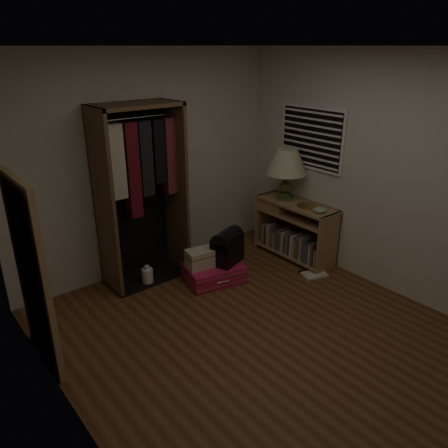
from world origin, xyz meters
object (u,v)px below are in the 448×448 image
(console_bookshelf, at_px, (293,228))
(white_jug, at_px, (148,276))
(open_wardrobe, at_px, (143,178))
(pink_suitcase, at_px, (214,273))
(train_case, at_px, (200,258))
(black_bag, at_px, (227,246))
(table_lamp, at_px, (287,163))
(floor_mirror, at_px, (32,275))

(console_bookshelf, distance_m, white_jug, 1.97)
(open_wardrobe, distance_m, white_jug, 1.14)
(pink_suitcase, distance_m, train_case, 0.27)
(pink_suitcase, height_order, black_bag, black_bag)
(train_case, relative_size, table_lamp, 0.52)
(console_bookshelf, height_order, black_bag, console_bookshelf)
(floor_mirror, xyz_separation_m, black_bag, (2.19, 0.12, -0.43))
(console_bookshelf, bearing_deg, table_lamp, 88.28)
(console_bookshelf, distance_m, black_bag, 1.05)
(console_bookshelf, xyz_separation_m, open_wardrobe, (-1.74, 0.73, 0.83))
(open_wardrobe, relative_size, table_lamp, 3.05)
(train_case, bearing_deg, black_bag, -9.09)
(black_bag, bearing_deg, console_bookshelf, -23.37)
(open_wardrobe, distance_m, black_bag, 1.25)
(console_bookshelf, height_order, open_wardrobe, open_wardrobe)
(pink_suitcase, distance_m, table_lamp, 1.66)
(floor_mirror, bearing_deg, train_case, 6.97)
(console_bookshelf, relative_size, table_lamp, 1.67)
(console_bookshelf, height_order, pink_suitcase, console_bookshelf)
(black_bag, height_order, table_lamp, table_lamp)
(open_wardrobe, height_order, table_lamp, open_wardrobe)
(open_wardrobe, height_order, pink_suitcase, open_wardrobe)
(pink_suitcase, bearing_deg, floor_mirror, -162.59)
(open_wardrobe, xyz_separation_m, white_jug, (-0.12, -0.17, -1.13))
(pink_suitcase, bearing_deg, console_bookshelf, 7.28)
(open_wardrobe, xyz_separation_m, pink_suitcase, (0.53, -0.61, -1.12))
(black_bag, relative_size, table_lamp, 0.66)
(black_bag, bearing_deg, pink_suitcase, 148.02)
(table_lamp, bearing_deg, console_bookshelf, -91.72)
(table_lamp, relative_size, white_jug, 2.90)
(open_wardrobe, distance_m, train_case, 1.12)
(floor_mirror, height_order, train_case, floor_mirror)
(open_wardrobe, height_order, train_case, open_wardrobe)
(table_lamp, bearing_deg, black_bag, -174.68)
(floor_mirror, bearing_deg, console_bookshelf, 0.65)
(table_lamp, bearing_deg, train_case, 179.47)
(floor_mirror, xyz_separation_m, table_lamp, (3.24, 0.22, 0.38))
(white_jug, bearing_deg, black_bag, -30.55)
(train_case, bearing_deg, white_jug, 153.56)
(floor_mirror, xyz_separation_m, train_case, (1.87, 0.23, -0.54))
(train_case, xyz_separation_m, black_bag, (0.32, -0.11, 0.10))
(black_bag, bearing_deg, white_jug, 130.54)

